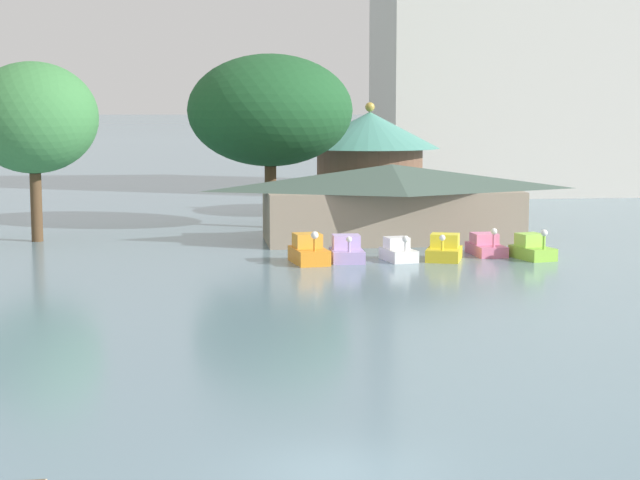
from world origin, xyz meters
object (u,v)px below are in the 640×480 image
object	(u,v)px
pedal_boat_white	(398,251)
green_roof_pavilion	(370,156)
pedal_boat_pink	(486,246)
boathouse	(392,201)
pedal_boat_yellow	(444,250)
pedal_boat_lime	(532,249)
shoreline_tree_mid	(270,111)
pedal_boat_orange	(309,251)
background_building_block	(517,40)
pedal_boat_lavender	(347,251)
shoreline_tree_tall_left	(33,118)

from	to	relation	value
pedal_boat_white	green_roof_pavilion	xyz separation A→B (m)	(2.49, 23.56, 3.80)
pedal_boat_pink	green_roof_pavilion	bearing A→B (deg)	-176.02
boathouse	green_roof_pavilion	xyz separation A→B (m)	(1.37, 15.80, 1.89)
pedal_boat_yellow	pedal_boat_lime	xyz separation A→B (m)	(4.67, -0.19, -0.00)
boathouse	pedal_boat_white	bearing A→B (deg)	-98.23
green_roof_pavilion	pedal_boat_white	bearing A→B (deg)	-96.04
pedal_boat_pink	shoreline_tree_mid	distance (m)	19.12
pedal_boat_pink	pedal_boat_lime	bearing A→B (deg)	44.25
shoreline_tree_mid	pedal_boat_pink	bearing A→B (deg)	-53.34
pedal_boat_white	shoreline_tree_mid	bearing A→B (deg)	-171.38
green_roof_pavilion	pedal_boat_orange	bearing A→B (deg)	-106.79
pedal_boat_orange	background_building_block	xyz separation A→B (m)	(23.75, 41.52, 13.36)
background_building_block	pedal_boat_yellow	bearing A→B (deg)	-111.91
background_building_block	pedal_boat_lime	bearing A→B (deg)	-106.06
pedal_boat_orange	pedal_boat_lime	xyz separation A→B (m)	(11.81, 0.05, -0.07)
pedal_boat_pink	background_building_block	bearing A→B (deg)	157.81
pedal_boat_lavender	boathouse	distance (m)	8.78
pedal_boat_orange	pedal_boat_yellow	xyz separation A→B (m)	(7.14, 0.24, -0.07)
background_building_block	shoreline_tree_mid	bearing A→B (deg)	-133.90
green_roof_pavilion	pedal_boat_lavender	bearing A→B (deg)	-102.46
pedal_boat_yellow	pedal_boat_lime	size ratio (longest dim) A/B	1.06
pedal_boat_lime	green_roof_pavilion	xyz separation A→B (m)	(-4.60, 23.83, 3.76)
pedal_boat_pink	green_roof_pavilion	distance (m)	22.48
pedal_boat_orange	shoreline_tree_tall_left	world-z (taller)	shoreline_tree_tall_left
boathouse	green_roof_pavilion	world-z (taller)	green_roof_pavilion
pedal_boat_lime	boathouse	xyz separation A→B (m)	(-5.97, 8.03, 1.87)
pedal_boat_orange	background_building_block	world-z (taller)	background_building_block
shoreline_tree_mid	boathouse	bearing A→B (deg)	-50.63
green_roof_pavilion	shoreline_tree_mid	distance (m)	11.63
pedal_boat_pink	shoreline_tree_mid	bearing A→B (deg)	-146.19
pedal_boat_orange	pedal_boat_yellow	world-z (taller)	pedal_boat_orange
boathouse	pedal_boat_pink	bearing A→B (deg)	-57.15
pedal_boat_yellow	background_building_block	xyz separation A→B (m)	(16.61, 41.28, 13.43)
pedal_boat_pink	pedal_boat_orange	bearing A→B (deg)	-82.03
pedal_boat_lavender	shoreline_tree_mid	size ratio (longest dim) A/B	0.22
boathouse	shoreline_tree_mid	world-z (taller)	shoreline_tree_mid
green_roof_pavilion	shoreline_tree_tall_left	size ratio (longest dim) A/B	0.98
green_roof_pavilion	background_building_block	xyz separation A→B (m)	(16.54, 17.64, 9.67)
green_roof_pavilion	background_building_block	bearing A→B (deg)	46.83
pedal_boat_lavender	green_roof_pavilion	size ratio (longest dim) A/B	0.25
pedal_boat_lime	shoreline_tree_tall_left	size ratio (longest dim) A/B	0.27
pedal_boat_lavender	pedal_boat_white	bearing A→B (deg)	90.14
green_roof_pavilion	pedal_boat_yellow	bearing A→B (deg)	-90.15
pedal_boat_yellow	shoreline_tree_mid	world-z (taller)	shoreline_tree_mid
pedal_boat_lime	boathouse	distance (m)	10.18
pedal_boat_white	shoreline_tree_mid	distance (m)	18.17
pedal_boat_lavender	boathouse	size ratio (longest dim) A/B	0.16
pedal_boat_white	boathouse	size ratio (longest dim) A/B	0.16
pedal_boat_yellow	pedal_boat_pink	size ratio (longest dim) A/B	0.99
boathouse	green_roof_pavilion	size ratio (longest dim) A/B	1.56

